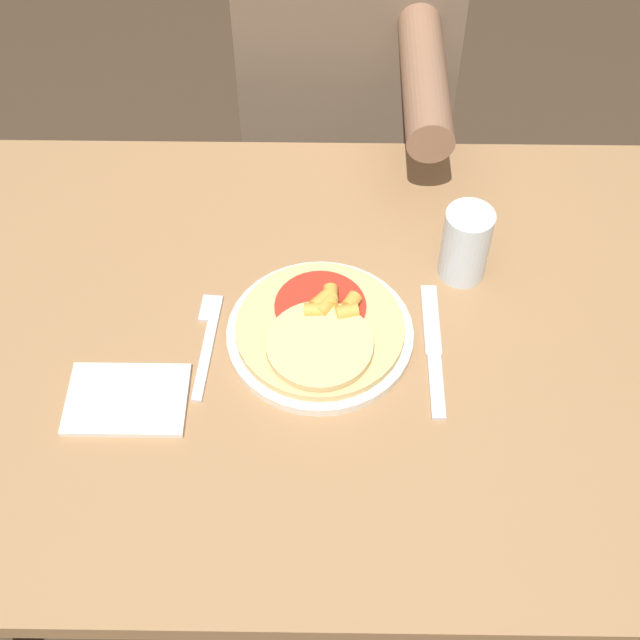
{
  "coord_description": "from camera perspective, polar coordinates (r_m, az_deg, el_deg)",
  "views": [
    {
      "loc": [
        0.04,
        -0.72,
        1.73
      ],
      "look_at": [
        0.03,
        -0.0,
        0.81
      ],
      "focal_mm": 50.0,
      "sensor_mm": 36.0,
      "label": 1
    }
  ],
  "objects": [
    {
      "name": "ground_plane",
      "position": [
        1.88,
        -0.85,
        -15.41
      ],
      "size": [
        8.0,
        8.0,
        0.0
      ],
      "primitive_type": "plane",
      "color": "#423323"
    },
    {
      "name": "dining_table",
      "position": [
        1.3,
        -1.18,
        -4.18
      ],
      "size": [
        1.27,
        0.8,
        0.77
      ],
      "color": "#9E754C",
      "rests_on": "ground_plane"
    },
    {
      "name": "plate",
      "position": [
        1.2,
        -0.0,
        -0.98
      ],
      "size": [
        0.25,
        0.25,
        0.01
      ],
      "color": "silver",
      "rests_on": "dining_table"
    },
    {
      "name": "person_diner",
      "position": [
        1.71,
        1.75,
        15.32
      ],
      "size": [
        0.38,
        0.52,
        1.2
      ],
      "color": "#2D2D38",
      "rests_on": "ground_plane"
    },
    {
      "name": "napkin",
      "position": [
        1.17,
        -12.25,
        -4.98
      ],
      "size": [
        0.15,
        0.11,
        0.01
      ],
      "color": "silver",
      "rests_on": "dining_table"
    },
    {
      "name": "drinking_glass",
      "position": [
        1.25,
        9.3,
        4.82
      ],
      "size": [
        0.07,
        0.07,
        0.11
      ],
      "color": "silver",
      "rests_on": "dining_table"
    },
    {
      "name": "fork",
      "position": [
        1.21,
        -7.22,
        -1.18
      ],
      "size": [
        0.03,
        0.18,
        0.0
      ],
      "color": "silver",
      "rests_on": "dining_table"
    },
    {
      "name": "pizza",
      "position": [
        1.18,
        0.05,
        -0.6
      ],
      "size": [
        0.23,
        0.23,
        0.04
      ],
      "color": "#DBBC7A",
      "rests_on": "plate"
    },
    {
      "name": "knife",
      "position": [
        1.2,
        7.28,
        -2.01
      ],
      "size": [
        0.02,
        0.22,
        0.0
      ],
      "color": "silver",
      "rests_on": "dining_table"
    }
  ]
}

